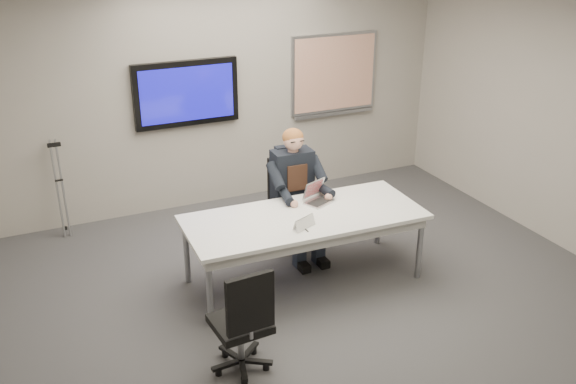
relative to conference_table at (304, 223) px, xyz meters
name	(u,v)px	position (x,y,z in m)	size (l,w,h in m)	color
floor	(334,313)	(0.00, -0.68, -0.65)	(6.00, 6.00, 0.02)	#363638
ceiling	(345,11)	(0.00, -0.68, 2.15)	(6.00, 6.00, 0.02)	white
wall_back	(224,96)	(0.00, 2.32, 0.75)	(6.00, 0.02, 2.80)	#A59F95
conference_table	(304,223)	(0.00, 0.00, 0.00)	(2.43, 1.08, 0.74)	white
tv_display	(186,93)	(-0.50, 2.26, 0.85)	(1.30, 0.09, 0.80)	black
whiteboard	(334,75)	(1.55, 2.29, 0.88)	(1.25, 0.08, 1.10)	#919399
office_chair_far	(290,219)	(0.20, 0.78, -0.34)	(0.53, 0.53, 1.01)	black
office_chair_near	(243,339)	(-1.09, -1.10, -0.34)	(0.50, 0.50, 0.99)	black
seated_person	(299,207)	(0.20, 0.52, -0.08)	(0.44, 0.76, 1.42)	#212837
crutch	(60,187)	(-2.11, 2.13, -0.05)	(0.16, 0.28, 1.20)	#9A9DA1
laptop	(317,196)	(0.27, 0.26, 0.14)	(0.35, 0.37, 0.21)	silver
name_tent	(304,222)	(-0.12, -0.24, 0.14)	(0.26, 0.07, 0.11)	white
pen	(305,229)	(-0.13, -0.28, 0.09)	(0.01, 0.01, 0.14)	black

